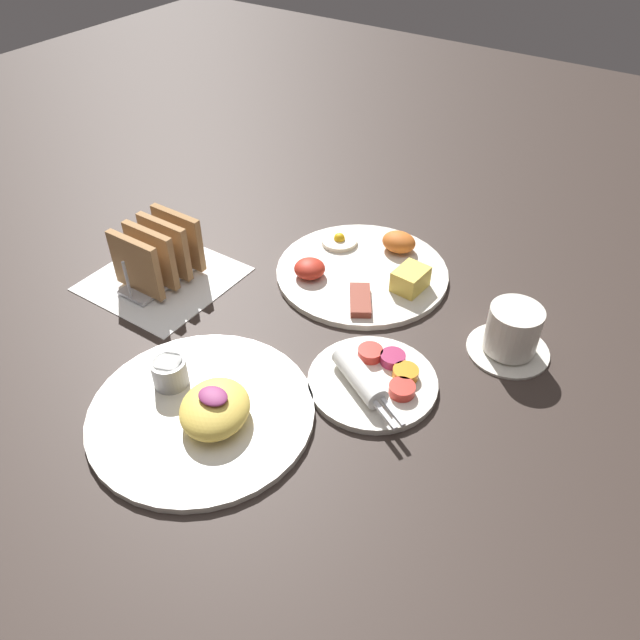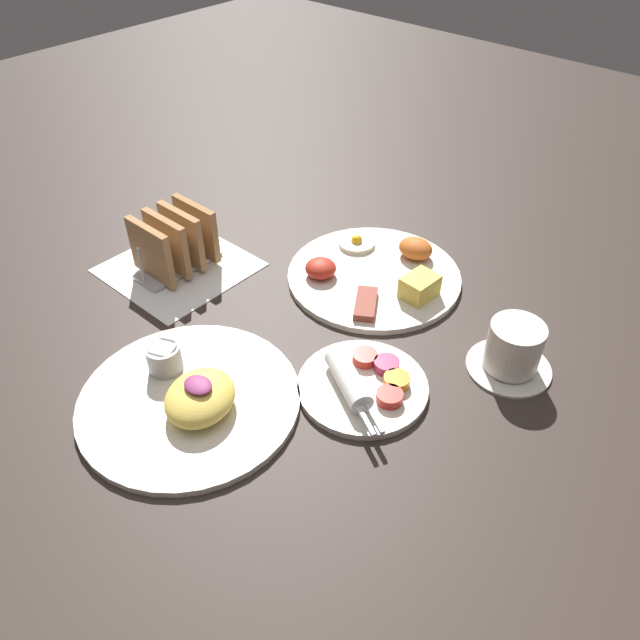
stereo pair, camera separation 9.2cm
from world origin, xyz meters
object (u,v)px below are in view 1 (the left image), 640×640
object	(u,v)px
plate_breakfast	(364,269)
plate_condiments	(373,379)
coffee_cup	(512,333)
plate_foreground	(203,408)
toast_rack	(158,254)

from	to	relation	value
plate_breakfast	plate_condiments	bearing A→B (deg)	-56.51
coffee_cup	plate_condiments	bearing A→B (deg)	-127.57
plate_foreground	toast_rack	distance (m)	0.32
plate_foreground	coffee_cup	bearing A→B (deg)	50.08
plate_breakfast	plate_condiments	distance (m)	0.26
toast_rack	plate_breakfast	bearing A→B (deg)	36.36
plate_condiments	toast_rack	size ratio (longest dim) A/B	1.22
toast_rack	plate_foreground	bearing A→B (deg)	-35.74
plate_breakfast	plate_foreground	world-z (taller)	plate_foreground
toast_rack	coffee_cup	bearing A→B (deg)	15.82
plate_foreground	toast_rack	size ratio (longest dim) A/B	2.01
plate_condiments	coffee_cup	xyz separation A→B (m)	(0.13, 0.17, 0.02)
plate_breakfast	plate_condiments	xyz separation A→B (m)	(0.14, -0.22, 0.00)
coffee_cup	plate_foreground	bearing A→B (deg)	-129.92
toast_rack	coffee_cup	world-z (taller)	toast_rack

